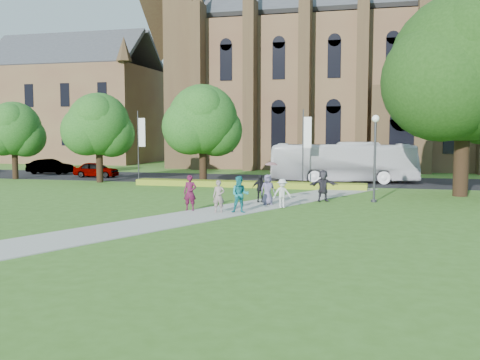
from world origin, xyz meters
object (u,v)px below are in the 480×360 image
(large_tree, at_px, (465,68))
(streetlamp, at_px, (375,148))
(pedestrian_0, at_px, (190,193))
(tour_coach, at_px, (343,162))
(car_1, at_px, (50,167))
(car_0, at_px, (96,170))

(large_tree, bearing_deg, streetlamp, -140.71)
(pedestrian_0, bearing_deg, tour_coach, 63.20)
(large_tree, bearing_deg, car_1, 165.42)
(tour_coach, distance_m, car_1, 29.21)
(large_tree, bearing_deg, pedestrian_0, -144.31)
(car_1, xyz_separation_m, pedestrian_0, (22.23, -20.47, 0.22))
(tour_coach, xyz_separation_m, car_1, (-29.14, 1.90, -0.94))
(streetlamp, xyz_separation_m, car_0, (-25.27, 11.84, -2.56))
(streetlamp, distance_m, car_0, 28.03)
(large_tree, distance_m, tour_coach, 13.06)
(pedestrian_0, bearing_deg, car_1, 130.96)
(streetlamp, xyz_separation_m, tour_coach, (-2.61, 12.28, -1.58))
(streetlamp, height_order, large_tree, large_tree)
(streetlamp, bearing_deg, car_1, 155.92)
(car_1, height_order, pedestrian_0, pedestrian_0)
(streetlamp, relative_size, tour_coach, 0.43)
(tour_coach, relative_size, car_0, 2.89)
(streetlamp, bearing_deg, tour_coach, 101.99)
(large_tree, height_order, car_1, large_tree)
(tour_coach, bearing_deg, streetlamp, -174.51)
(tour_coach, xyz_separation_m, pedestrian_0, (-6.90, -18.57, -0.72))
(tour_coach, height_order, car_0, tour_coach)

